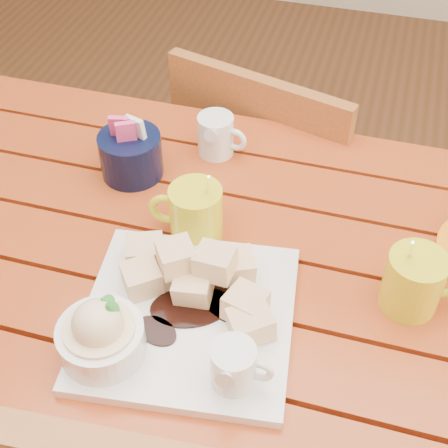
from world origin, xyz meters
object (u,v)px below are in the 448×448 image
(table, at_px, (206,316))
(coffee_mug_left, at_px, (194,212))
(chair_far, at_px, (273,193))
(coffee_mug_right, at_px, (415,281))
(dessert_plate, at_px, (169,315))

(table, height_order, coffee_mug_left, coffee_mug_left)
(chair_far, bearing_deg, table, 105.10)
(coffee_mug_left, relative_size, chair_far, 0.16)
(coffee_mug_right, bearing_deg, chair_far, 106.69)
(coffee_mug_left, distance_m, coffee_mug_right, 0.33)
(chair_far, bearing_deg, dessert_plate, 103.95)
(coffee_mug_left, height_order, chair_far, coffee_mug_left)
(coffee_mug_right, xyz_separation_m, chair_far, (-0.29, 0.49, -0.34))
(dessert_plate, xyz_separation_m, chair_far, (0.01, 0.63, -0.32))
(coffee_mug_left, bearing_deg, chair_far, 79.62)
(table, distance_m, coffee_mug_right, 0.33)
(table, xyz_separation_m, chair_far, (0.00, 0.52, -0.18))
(table, height_order, chair_far, chair_far)
(dessert_plate, relative_size, coffee_mug_left, 2.33)
(table, height_order, coffee_mug_right, coffee_mug_right)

